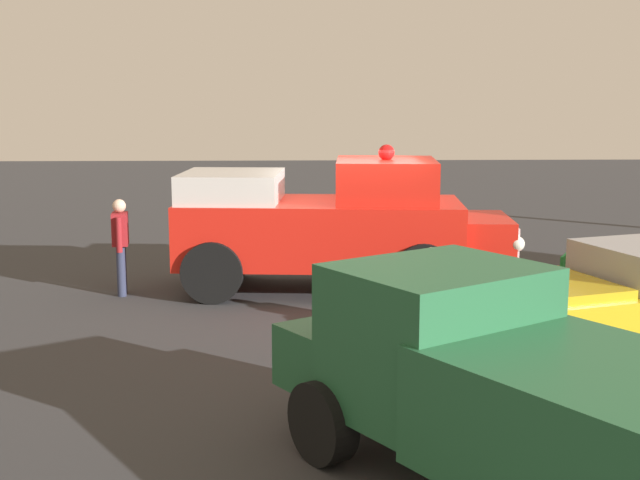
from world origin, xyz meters
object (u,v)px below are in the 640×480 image
object	(u,v)px
classic_hot_rod	(638,297)
lawn_chair_near_truck	(432,296)
vintage_fire_truck	(333,224)
parked_pickup	(508,388)
lawn_chair_by_car	(556,281)
spectator_seated	(429,286)
spectator_standing	(120,240)

from	to	relation	value
classic_hot_rod	lawn_chair_near_truck	distance (m)	2.77
vintage_fire_truck	parked_pickup	bearing A→B (deg)	-82.17
vintage_fire_truck	classic_hot_rod	distance (m)	5.45
lawn_chair_by_car	vintage_fire_truck	bearing A→B (deg)	148.59
parked_pickup	spectator_seated	world-z (taller)	parked_pickup
parked_pickup	lawn_chair_by_car	world-z (taller)	parked_pickup
spectator_seated	spectator_standing	size ratio (longest dim) A/B	0.77
spectator_seated	spectator_standing	bearing A→B (deg)	152.44
classic_hot_rod	spectator_seated	size ratio (longest dim) A/B	3.66
lawn_chair_by_car	spectator_seated	bearing A→B (deg)	-160.26
parked_pickup	lawn_chair_near_truck	world-z (taller)	parked_pickup
parked_pickup	lawn_chair_by_car	distance (m)	6.32
vintage_fire_truck	classic_hot_rod	size ratio (longest dim) A/B	1.29
lawn_chair_near_truck	spectator_seated	distance (m)	0.17
vintage_fire_truck	lawn_chair_near_truck	world-z (taller)	vintage_fire_truck
vintage_fire_truck	spectator_standing	xyz separation A→B (m)	(-3.68, -0.22, -0.23)
spectator_seated	parked_pickup	bearing A→B (deg)	-91.79
lawn_chair_by_car	spectator_standing	world-z (taller)	spectator_standing
parked_pickup	lawn_chair_by_car	xyz separation A→B (m)	(2.25, 5.89, -0.40)
lawn_chair_near_truck	spectator_standing	distance (m)	5.67
vintage_fire_truck	classic_hot_rod	bearing A→B (deg)	-43.77
vintage_fire_truck	spectator_seated	size ratio (longest dim) A/B	4.73
vintage_fire_truck	lawn_chair_near_truck	distance (m)	3.25
lawn_chair_by_car	spectator_standing	xyz separation A→B (m)	(-7.03, 1.82, 0.37)
spectator_standing	spectator_seated	bearing A→B (deg)	-27.56
lawn_chair_near_truck	spectator_standing	bearing A→B (deg)	151.44
lawn_chair_by_car	lawn_chair_near_truck	bearing A→B (deg)	-156.91
parked_pickup	spectator_standing	world-z (taller)	parked_pickup
classic_hot_rod	lawn_chair_by_car	bearing A→B (deg)	108.63
spectator_seated	spectator_standing	xyz separation A→B (m)	(-4.93, 2.57, 0.27)
classic_hot_rod	spectator_standing	size ratio (longest dim) A/B	2.82
parked_pickup	spectator_standing	size ratio (longest dim) A/B	2.99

